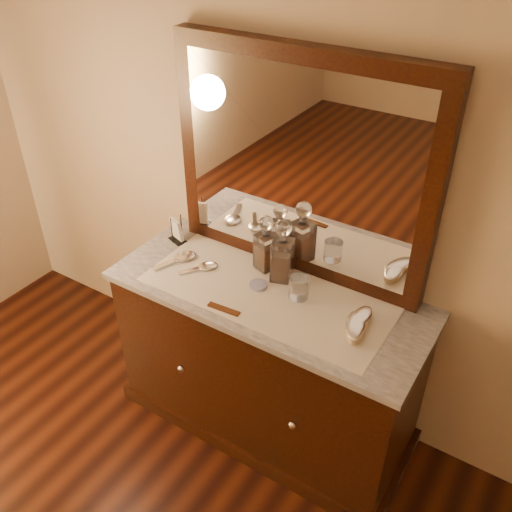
% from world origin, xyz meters
% --- Properties ---
extents(dresser_cabinet, '(1.40, 0.55, 0.82)m').
position_xyz_m(dresser_cabinet, '(0.00, 1.96, 0.41)').
color(dresser_cabinet, black).
rests_on(dresser_cabinet, floor).
extents(dresser_plinth, '(1.46, 0.59, 0.08)m').
position_xyz_m(dresser_plinth, '(0.00, 1.96, 0.04)').
color(dresser_plinth, black).
rests_on(dresser_plinth, floor).
extents(knob_left, '(0.04, 0.04, 0.04)m').
position_xyz_m(knob_left, '(-0.30, 1.67, 0.45)').
color(knob_left, silver).
rests_on(knob_left, dresser_cabinet).
extents(knob_right, '(0.04, 0.04, 0.04)m').
position_xyz_m(knob_right, '(0.30, 1.67, 0.45)').
color(knob_right, silver).
rests_on(knob_right, dresser_cabinet).
extents(marble_top, '(1.44, 0.59, 0.03)m').
position_xyz_m(marble_top, '(0.00, 1.96, 0.83)').
color(marble_top, silver).
rests_on(marble_top, dresser_cabinet).
extents(mirror_frame, '(1.20, 0.08, 1.00)m').
position_xyz_m(mirror_frame, '(0.00, 2.20, 1.35)').
color(mirror_frame, black).
rests_on(mirror_frame, marble_top).
extents(mirror_glass, '(1.06, 0.01, 0.86)m').
position_xyz_m(mirror_glass, '(0.00, 2.17, 1.35)').
color(mirror_glass, white).
rests_on(mirror_glass, marble_top).
extents(lace_runner, '(1.10, 0.45, 0.00)m').
position_xyz_m(lace_runner, '(0.00, 1.94, 0.85)').
color(lace_runner, beige).
rests_on(lace_runner, marble_top).
extents(pin_dish, '(0.10, 0.10, 0.01)m').
position_xyz_m(pin_dish, '(-0.05, 1.96, 0.86)').
color(pin_dish, silver).
rests_on(pin_dish, lace_runner).
extents(comb, '(0.15, 0.04, 0.01)m').
position_xyz_m(comb, '(-0.09, 1.75, 0.86)').
color(comb, brown).
rests_on(comb, lace_runner).
extents(napkin_rack, '(0.11, 0.08, 0.14)m').
position_xyz_m(napkin_rack, '(-0.60, 2.06, 0.91)').
color(napkin_rack, black).
rests_on(napkin_rack, marble_top).
extents(decanter_left, '(0.11, 0.11, 0.28)m').
position_xyz_m(decanter_left, '(-0.10, 2.10, 0.96)').
color(decanter_left, brown).
rests_on(decanter_left, lace_runner).
extents(decanter_right, '(0.12, 0.12, 0.31)m').
position_xyz_m(decanter_right, '(0.00, 2.07, 0.97)').
color(decanter_right, brown).
rests_on(decanter_right, lace_runner).
extents(brush_near, '(0.14, 0.20, 0.05)m').
position_xyz_m(brush_near, '(0.43, 1.91, 0.88)').
color(brush_near, tan).
rests_on(brush_near, lace_runner).
extents(brush_far, '(0.08, 0.18, 0.05)m').
position_xyz_m(brush_far, '(0.43, 1.97, 0.88)').
color(brush_far, tan).
rests_on(brush_far, lace_runner).
extents(hand_mirror_outer, '(0.13, 0.23, 0.02)m').
position_xyz_m(hand_mirror_outer, '(-0.47, 1.94, 0.86)').
color(hand_mirror_outer, silver).
rests_on(hand_mirror_outer, lace_runner).
extents(hand_mirror_inner, '(0.14, 0.18, 0.02)m').
position_xyz_m(hand_mirror_inner, '(-0.34, 1.94, 0.86)').
color(hand_mirror_inner, silver).
rests_on(hand_mirror_inner, lace_runner).
extents(tumblers, '(0.09, 0.09, 0.10)m').
position_xyz_m(tumblers, '(0.13, 1.99, 0.90)').
color(tumblers, white).
rests_on(tumblers, lace_runner).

